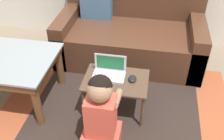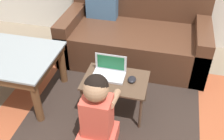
# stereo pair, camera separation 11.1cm
# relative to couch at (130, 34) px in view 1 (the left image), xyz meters

# --- Properties ---
(ground_plane) EXTENTS (16.00, 16.00, 0.00)m
(ground_plane) POSITION_rel_couch_xyz_m (-0.09, -1.16, -0.29)
(ground_plane) COLOR #7F705B
(area_rug) EXTENTS (2.15, 1.97, 0.01)m
(area_rug) POSITION_rel_couch_xyz_m (-0.01, -1.16, -0.29)
(area_rug) COLOR #9E4C2D
(area_rug) RESTS_ON ground_plane
(couch) EXTENTS (1.62, 0.88, 0.86)m
(couch) POSITION_rel_couch_xyz_m (0.00, 0.00, 0.00)
(couch) COLOR #4C2D1E
(couch) RESTS_ON ground_plane
(laptop_desk) EXTENTS (0.56, 0.39, 0.36)m
(laptop_desk) POSITION_rel_couch_xyz_m (-0.01, -0.95, 0.03)
(laptop_desk) COLOR #4C3828
(laptop_desk) RESTS_ON ground_plane
(laptop) EXTENTS (0.28, 0.17, 0.18)m
(laptop) POSITION_rel_couch_xyz_m (-0.08, -0.91, 0.10)
(laptop) COLOR #B7BCC6
(laptop) RESTS_ON laptop_desk
(computer_mouse) EXTENTS (0.07, 0.10, 0.03)m
(computer_mouse) POSITION_rel_couch_xyz_m (0.13, -0.94, 0.09)
(computer_mouse) COLOR black
(computer_mouse) RESTS_ON laptop_desk
(person_seated) EXTENTS (0.30, 0.39, 0.70)m
(person_seated) POSITION_rel_couch_xyz_m (-0.05, -1.36, 0.04)
(person_seated) COLOR #CC4C3D
(person_seated) RESTS_ON ground_plane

